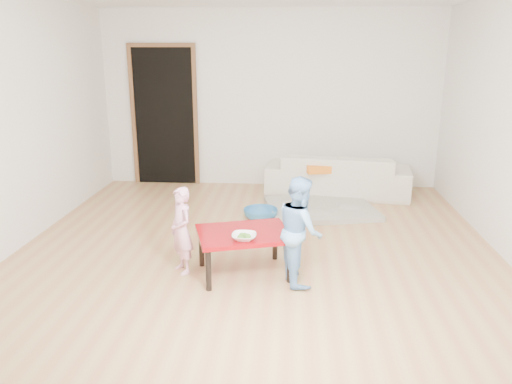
# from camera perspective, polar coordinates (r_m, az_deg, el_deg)

# --- Properties ---
(floor) EXTENTS (5.00, 5.00, 0.01)m
(floor) POSITION_cam_1_polar(r_m,az_deg,el_deg) (5.40, 0.16, -6.04)
(floor) COLOR #B4794D
(floor) RESTS_ON ground
(back_wall) EXTENTS (5.00, 0.02, 2.60)m
(back_wall) POSITION_cam_1_polar(r_m,az_deg,el_deg) (7.53, 1.61, 10.51)
(back_wall) COLOR silver
(back_wall) RESTS_ON floor
(left_wall) EXTENTS (0.02, 5.00, 2.60)m
(left_wall) POSITION_cam_1_polar(r_m,az_deg,el_deg) (5.80, -25.49, 7.26)
(left_wall) COLOR silver
(left_wall) RESTS_ON floor
(doorway) EXTENTS (1.02, 0.08, 2.11)m
(doorway) POSITION_cam_1_polar(r_m,az_deg,el_deg) (7.79, -10.38, 8.41)
(doorway) COLOR brown
(doorway) RESTS_ON back_wall
(sofa) EXTENTS (2.10, 1.05, 0.59)m
(sofa) POSITION_cam_1_polar(r_m,az_deg,el_deg) (7.28, 9.31, 2.06)
(sofa) COLOR beige
(sofa) RESTS_ON floor
(cushion) EXTENTS (0.46, 0.43, 0.11)m
(cushion) POSITION_cam_1_polar(r_m,az_deg,el_deg) (7.00, 7.27, 2.81)
(cushion) COLOR orange
(cushion) RESTS_ON sofa
(red_table) EXTENTS (0.98, 0.84, 0.42)m
(red_table) POSITION_cam_1_polar(r_m,az_deg,el_deg) (4.67, -1.38, -6.97)
(red_table) COLOR maroon
(red_table) RESTS_ON floor
(bowl) EXTENTS (0.22, 0.22, 0.05)m
(bowl) POSITION_cam_1_polar(r_m,az_deg,el_deg) (4.40, -1.37, -5.14)
(bowl) COLOR white
(bowl) RESTS_ON red_table
(broccoli) EXTENTS (0.12, 0.12, 0.06)m
(broccoli) POSITION_cam_1_polar(r_m,az_deg,el_deg) (4.40, -1.37, -5.12)
(broccoli) COLOR #2D5919
(broccoli) RESTS_ON red_table
(child_pink) EXTENTS (0.34, 0.36, 0.82)m
(child_pink) POSITION_cam_1_polar(r_m,az_deg,el_deg) (4.69, -8.51, -4.37)
(child_pink) COLOR pink
(child_pink) RESTS_ON floor
(child_blue) EXTENTS (0.48, 0.55, 0.98)m
(child_blue) POSITION_cam_1_polar(r_m,az_deg,el_deg) (4.44, 5.05, -4.37)
(child_blue) COLOR #66A9ED
(child_blue) RESTS_ON floor
(basin) EXTENTS (0.42, 0.42, 0.13)m
(basin) POSITION_cam_1_polar(r_m,az_deg,el_deg) (6.16, 0.53, -2.54)
(basin) COLOR teal
(basin) RESTS_ON floor
(blanket) EXTENTS (1.54, 1.37, 0.07)m
(blanket) POSITION_cam_1_polar(r_m,az_deg,el_deg) (6.55, 7.38, -1.84)
(blanket) COLOR #B8B3A2
(blanket) RESTS_ON floor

